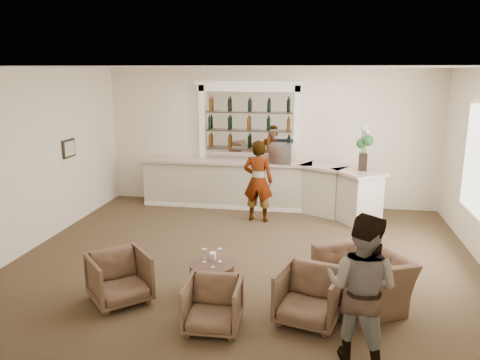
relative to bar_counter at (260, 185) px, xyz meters
name	(u,v)px	position (x,y,z in m)	size (l,w,h in m)	color
ground	(247,257)	(0.16, -3.00, -0.57)	(8.00, 8.00, 0.00)	brown
room_shell	(262,122)	(0.33, -2.29, 1.77)	(8.04, 7.02, 3.32)	#F2E4C8
bar_counter	(260,185)	(0.00, 0.00, 0.00)	(5.72, 1.80, 1.14)	beige
back_bar_alcove	(249,122)	(-0.34, 0.41, 1.46)	(2.64, 0.25, 3.00)	white
cocktail_table	(212,279)	(-0.11, -4.50, -0.32)	(0.66, 0.66, 0.50)	#502E22
sommelier	(258,181)	(0.08, -0.89, 0.32)	(0.65, 0.43, 1.79)	gray
guest	(362,289)	(1.91, -5.73, 0.31)	(0.86, 0.67, 1.76)	gray
armchair_left	(119,278)	(-1.37, -4.92, -0.21)	(0.78, 0.80, 0.73)	brown
armchair_center	(213,305)	(0.11, -5.40, -0.24)	(0.70, 0.73, 0.66)	brown
armchair_right	(309,296)	(1.32, -5.00, -0.21)	(0.78, 0.81, 0.73)	brown
armchair_far	(362,279)	(2.04, -4.41, -0.19)	(1.19, 1.04, 0.77)	brown
espresso_machine	(281,154)	(0.49, -0.05, 0.79)	(0.51, 0.43, 0.45)	#B1B1B6
flower_vase	(364,145)	(2.29, -0.53, 1.12)	(0.26, 0.26, 0.99)	black
wine_glass_bar_left	(276,158)	(0.37, 0.02, 0.67)	(0.07, 0.07, 0.21)	white
wine_glass_bar_right	(280,158)	(0.47, 0.07, 0.67)	(0.07, 0.07, 0.21)	white
wine_glass_tbl_a	(204,256)	(-0.23, -4.47, 0.03)	(0.07, 0.07, 0.21)	white
wine_glass_tbl_b	(220,255)	(-0.01, -4.42, 0.03)	(0.07, 0.07, 0.21)	white
wine_glass_tbl_c	(213,261)	(-0.07, -4.63, 0.03)	(0.07, 0.07, 0.21)	white
napkin_holder	(213,256)	(-0.13, -4.36, -0.01)	(0.08, 0.08, 0.12)	white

